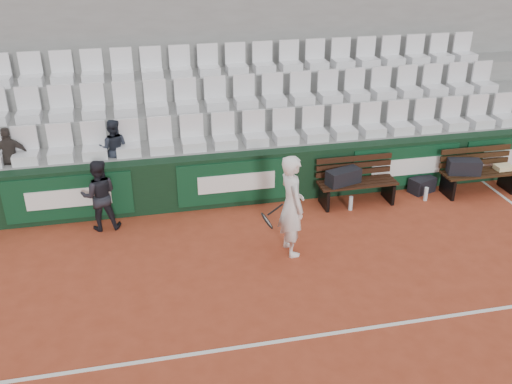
% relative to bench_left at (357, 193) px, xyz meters
% --- Properties ---
extents(ground, '(80.00, 80.00, 0.00)m').
position_rel_bench_left_xyz_m(ground, '(-2.07, -3.49, -0.23)').
color(ground, '#AD4227').
rests_on(ground, ground).
extents(court_baseline, '(18.00, 0.06, 0.01)m').
position_rel_bench_left_xyz_m(court_baseline, '(-2.07, -3.49, -0.22)').
color(court_baseline, white).
rests_on(court_baseline, ground).
extents(back_barrier, '(18.00, 0.34, 1.00)m').
position_rel_bench_left_xyz_m(back_barrier, '(-2.00, 0.50, 0.28)').
color(back_barrier, black).
rests_on(back_barrier, ground).
extents(grandstand_tier_front, '(18.00, 0.95, 1.00)m').
position_rel_bench_left_xyz_m(grandstand_tier_front, '(-2.07, 1.13, 0.28)').
color(grandstand_tier_front, gray).
rests_on(grandstand_tier_front, ground).
extents(grandstand_tier_mid, '(18.00, 0.95, 1.45)m').
position_rel_bench_left_xyz_m(grandstand_tier_mid, '(-2.07, 2.08, 0.50)').
color(grandstand_tier_mid, gray).
rests_on(grandstand_tier_mid, ground).
extents(grandstand_tier_back, '(18.00, 0.95, 1.90)m').
position_rel_bench_left_xyz_m(grandstand_tier_back, '(-2.07, 3.03, 0.72)').
color(grandstand_tier_back, gray).
rests_on(grandstand_tier_back, ground).
extents(grandstand_rear_wall, '(18.00, 0.30, 4.40)m').
position_rel_bench_left_xyz_m(grandstand_rear_wall, '(-2.07, 3.66, 1.98)').
color(grandstand_rear_wall, gray).
rests_on(grandstand_rear_wall, ground).
extents(seat_row_front, '(11.90, 0.44, 0.63)m').
position_rel_bench_left_xyz_m(seat_row_front, '(-2.07, 0.96, 1.09)').
color(seat_row_front, white).
rests_on(seat_row_front, grandstand_tier_front).
extents(seat_row_mid, '(11.90, 0.44, 0.63)m').
position_rel_bench_left_xyz_m(seat_row_mid, '(-2.07, 1.91, 1.54)').
color(seat_row_mid, silver).
rests_on(seat_row_mid, grandstand_tier_mid).
extents(seat_row_back, '(11.90, 0.44, 0.63)m').
position_rel_bench_left_xyz_m(seat_row_back, '(-2.07, 2.86, 1.99)').
color(seat_row_back, white).
rests_on(seat_row_back, grandstand_tier_back).
extents(bench_left, '(1.50, 0.56, 0.45)m').
position_rel_bench_left_xyz_m(bench_left, '(0.00, 0.00, 0.00)').
color(bench_left, black).
rests_on(bench_left, ground).
extents(bench_right, '(1.50, 0.56, 0.45)m').
position_rel_bench_left_xyz_m(bench_right, '(2.52, -0.08, 0.00)').
color(bench_right, '#341E0F').
rests_on(bench_right, ground).
extents(sports_bag_left, '(0.71, 0.46, 0.28)m').
position_rel_bench_left_xyz_m(sports_bag_left, '(-0.29, -0.00, 0.36)').
color(sports_bag_left, black).
rests_on(sports_bag_left, bench_left).
extents(sports_bag_right, '(0.67, 0.44, 0.28)m').
position_rel_bench_left_xyz_m(sports_bag_right, '(2.15, -0.07, 0.37)').
color(sports_bag_right, black).
rests_on(sports_bag_right, bench_right).
extents(towel, '(0.33, 0.25, 0.09)m').
position_rel_bench_left_xyz_m(towel, '(3.03, -0.06, 0.27)').
color(towel, beige).
rests_on(towel, bench_right).
extents(sports_bag_ground, '(0.57, 0.46, 0.30)m').
position_rel_bench_left_xyz_m(sports_bag_ground, '(1.46, 0.19, -0.07)').
color(sports_bag_ground, black).
rests_on(sports_bag_ground, ground).
extents(water_bottle_near, '(0.08, 0.08, 0.28)m').
position_rel_bench_left_xyz_m(water_bottle_near, '(-0.20, -0.24, -0.09)').
color(water_bottle_near, silver).
rests_on(water_bottle_near, ground).
extents(water_bottle_far, '(0.08, 0.08, 0.27)m').
position_rel_bench_left_xyz_m(water_bottle_far, '(1.36, -0.17, -0.09)').
color(water_bottle_far, silver).
rests_on(water_bottle_far, ground).
extents(tennis_player, '(0.74, 0.67, 1.71)m').
position_rel_bench_left_xyz_m(tennis_player, '(-1.69, -1.39, 0.63)').
color(tennis_player, white).
rests_on(tennis_player, ground).
extents(ball_kid, '(0.64, 0.50, 1.29)m').
position_rel_bench_left_xyz_m(ball_kid, '(-4.72, 0.06, 0.42)').
color(ball_kid, black).
rests_on(ball_kid, ground).
extents(spectator_b, '(0.69, 0.38, 1.11)m').
position_rel_bench_left_xyz_m(spectator_b, '(-6.24, 1.01, 1.33)').
color(spectator_b, '#362F2B').
rests_on(spectator_b, grandstand_tier_front).
extents(spectator_c, '(0.61, 0.51, 1.12)m').
position_rel_bench_left_xyz_m(spectator_c, '(-4.43, 1.01, 1.34)').
color(spectator_c, '#1E232E').
rests_on(spectator_c, grandstand_tier_front).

